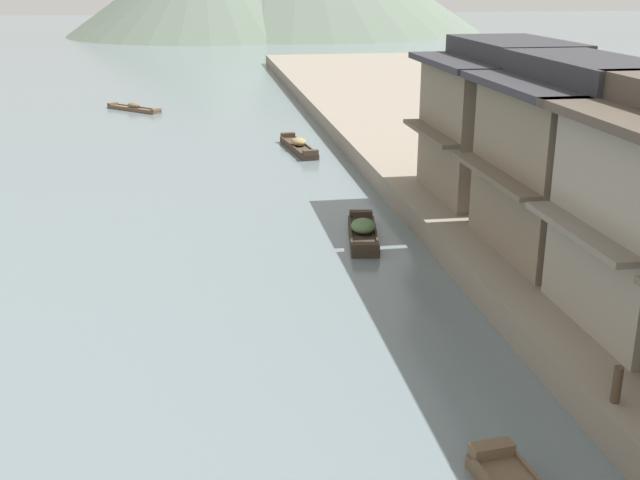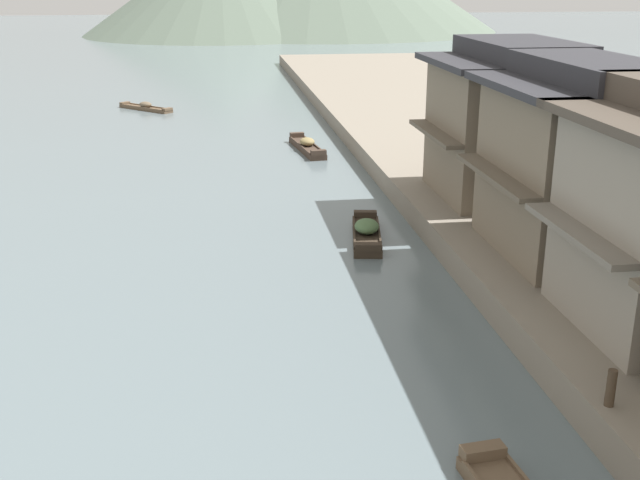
% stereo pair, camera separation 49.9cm
% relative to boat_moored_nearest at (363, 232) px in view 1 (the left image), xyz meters
% --- Properties ---
extents(riverbank_right, '(18.00, 110.00, 0.95)m').
position_rel_boat_moored_nearest_xyz_m(riverbank_right, '(11.05, 6.27, 0.20)').
color(riverbank_right, gray).
rests_on(riverbank_right, ground).
extents(boat_moored_nearest, '(1.70, 4.41, 0.77)m').
position_rel_boat_moored_nearest_xyz_m(boat_moored_nearest, '(0.00, 0.00, 0.00)').
color(boat_moored_nearest, '#33281E').
rests_on(boat_moored_nearest, ground).
extents(boat_moored_second, '(4.11, 4.10, 0.61)m').
position_rel_boat_moored_nearest_xyz_m(boat_moored_second, '(-10.45, 31.21, -0.08)').
color(boat_moored_second, brown).
rests_on(boat_moored_second, ground).
extents(boat_moored_far, '(1.57, 5.42, 0.75)m').
position_rel_boat_moored_nearest_xyz_m(boat_moored_far, '(-0.35, 15.76, -0.03)').
color(boat_moored_far, '#423328').
rests_on(boat_moored_far, ground).
extents(house_waterfront_tall, '(6.17, 6.63, 6.14)m').
position_rel_boat_moored_nearest_xyz_m(house_waterfront_tall, '(5.93, -4.74, 3.68)').
color(house_waterfront_tall, '#7F705B').
rests_on(house_waterfront_tall, riverbank_right).
extents(house_waterfront_narrow, '(6.97, 6.35, 6.14)m').
position_rel_boat_moored_nearest_xyz_m(house_waterfront_narrow, '(6.32, 2.12, 3.68)').
color(house_waterfront_narrow, '#7F705B').
rests_on(house_waterfront_narrow, riverbank_right).
extents(mooring_post_dock_mid, '(0.20, 0.20, 0.83)m').
position_rel_boat_moored_nearest_xyz_m(mooring_post_dock_mid, '(2.40, -13.96, 1.09)').
color(mooring_post_dock_mid, '#473828').
rests_on(mooring_post_dock_mid, riverbank_right).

